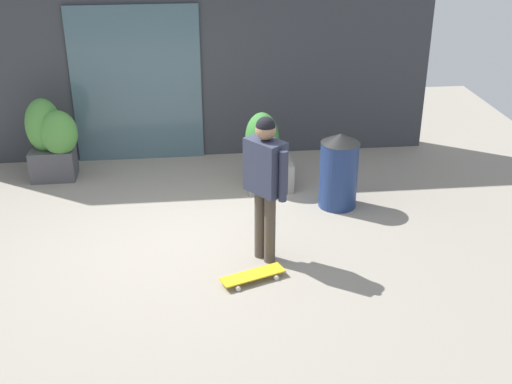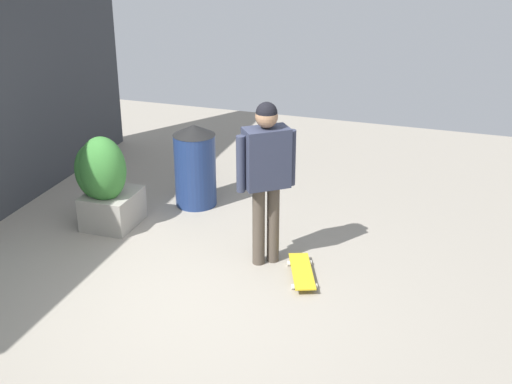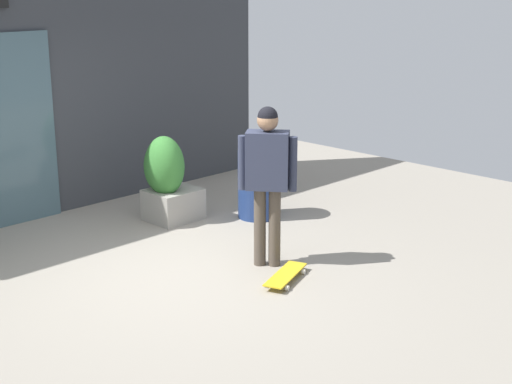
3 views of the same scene
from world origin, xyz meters
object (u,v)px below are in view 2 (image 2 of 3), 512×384
at_px(skateboard, 302,271).
at_px(trash_bin, 195,165).
at_px(planter_box_left, 104,182).
at_px(skateboarder, 266,167).

height_order(skateboard, trash_bin, trash_bin).
bearing_deg(planter_box_left, skateboard, -99.76).
bearing_deg(skateboard, skateboarder, -133.87).
bearing_deg(skateboard, trash_bin, -148.74).
bearing_deg(trash_bin, skateboarder, -132.03).
height_order(skateboarder, planter_box_left, skateboarder).
xyz_separation_m(skateboard, trash_bin, (1.34, 1.72, 0.46)).
relative_size(skateboarder, planter_box_left, 1.57).
distance_m(skateboarder, skateboard, 1.13).
distance_m(skateboarder, trash_bin, 1.81).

